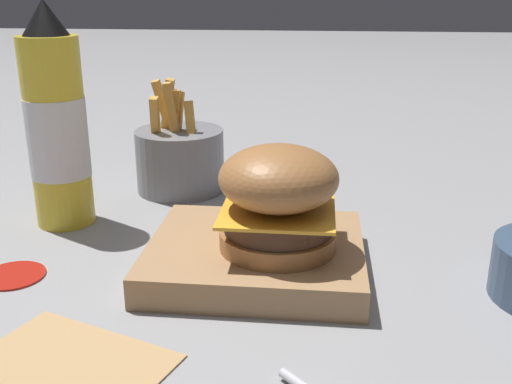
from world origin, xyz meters
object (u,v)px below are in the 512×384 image
at_px(burger, 278,197).
at_px(serving_board, 256,256).
at_px(ketchup_bottle, 57,127).
at_px(fries_basket, 180,158).

bearing_deg(burger, serving_board, -25.70).
height_order(burger, ketchup_bottle, ketchup_bottle).
distance_m(ketchup_bottle, fries_basket, 0.18).
distance_m(serving_board, fries_basket, 0.26).
xyz_separation_m(burger, fries_basket, (0.15, -0.23, -0.03)).
height_order(burger, fries_basket, fries_basket).
bearing_deg(fries_basket, serving_board, 119.26).
relative_size(burger, fries_basket, 0.73).
distance_m(serving_board, burger, 0.07).
relative_size(ketchup_bottle, fries_basket, 1.67).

